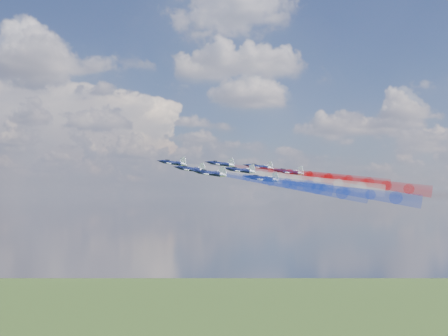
{
  "coord_description": "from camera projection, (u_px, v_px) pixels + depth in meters",
  "views": [
    {
      "loc": [
        -35.23,
        -143.78,
        150.73
      ],
      "look_at": [
        -15.24,
        19.74,
        158.97
      ],
      "focal_mm": 44.07,
      "sensor_mm": 36.0,
      "label": 1
    }
  ],
  "objects": [
    {
      "name": "jet_rear_right",
      "position": [
        288.0,
        172.0,
        167.65
      ],
      "size": [
        14.0,
        13.36,
        5.48
      ],
      "primitive_type": null,
      "rotation": [
        0.15,
        -0.12,
        1.02
      ],
      "color": "black"
    },
    {
      "name": "trail_inner_left",
      "position": [
        266.0,
        180.0,
        149.18
      ],
      "size": [
        33.32,
        22.09,
        9.42
      ],
      "primitive_type": null,
      "rotation": [
        0.15,
        -0.12,
        1.02
      ],
      "color": "blue"
    },
    {
      "name": "jet_center_third",
      "position": [
        240.0,
        170.0,
        161.47
      ],
      "size": [
        14.0,
        13.36,
        5.48
      ],
      "primitive_type": null,
      "rotation": [
        0.15,
        -0.12,
        1.02
      ],
      "color": "black"
    },
    {
      "name": "jet_outer_left",
      "position": [
        210.0,
        173.0,
        145.63
      ],
      "size": [
        14.0,
        13.36,
        5.48
      ],
      "primitive_type": null,
      "rotation": [
        0.15,
        -0.12,
        1.02
      ],
      "color": "black"
    },
    {
      "name": "trail_outer_left",
      "position": [
        293.0,
        185.0,
        136.35
      ],
      "size": [
        33.32,
        22.09,
        9.42
      ],
      "primitive_type": null,
      "rotation": [
        0.15,
        -0.12,
        1.02
      ],
      "color": "blue"
    },
    {
      "name": "trail_lead",
      "position": [
        241.0,
        173.0,
        162.31
      ],
      "size": [
        33.32,
        22.09,
        9.42
      ],
      "primitive_type": null,
      "rotation": [
        0.15,
        -0.12,
        1.02
      ],
      "color": "white"
    },
    {
      "name": "trail_center_third",
      "position": [
        317.0,
        181.0,
        152.18
      ],
      "size": [
        33.32,
        22.09,
        9.42
      ],
      "primitive_type": null,
      "rotation": [
        0.15,
        -0.12,
        1.02
      ],
      "color": "white"
    },
    {
      "name": "trail_inner_right",
      "position": [
        289.0,
        173.0,
        166.9
      ],
      "size": [
        33.32,
        22.09,
        9.42
      ],
      "primitive_type": null,
      "rotation": [
        0.15,
        -0.12,
        1.02
      ],
      "color": "red"
    },
    {
      "name": "jet_rear_left",
      "position": [
        262.0,
        179.0,
        149.87
      ],
      "size": [
        14.0,
        13.36,
        5.48
      ],
      "primitive_type": null,
      "rotation": [
        0.15,
        -0.12,
        1.02
      ],
      "color": "black"
    },
    {
      "name": "trail_rear_left",
      "position": [
        347.0,
        191.0,
        140.58
      ],
      "size": [
        33.32,
        22.09,
        9.42
      ],
      "primitive_type": null,
      "rotation": [
        0.15,
        -0.12,
        1.02
      ],
      "color": "blue"
    },
    {
      "name": "jet_outer_right",
      "position": [
        259.0,
        167.0,
        178.81
      ],
      "size": [
        14.0,
        13.36,
        5.48
      ],
      "primitive_type": null,
      "rotation": [
        0.15,
        -0.12,
        1.02
      ],
      "color": "black"
    },
    {
      "name": "trail_outer_right",
      "position": [
        329.0,
        176.0,
        169.52
      ],
      "size": [
        33.32,
        22.09,
        9.42
      ],
      "primitive_type": null,
      "rotation": [
        0.15,
        -0.12,
        1.02
      ],
      "color": "red"
    },
    {
      "name": "trail_rear_right",
      "position": [
        365.0,
        182.0,
        158.37
      ],
      "size": [
        33.32,
        22.09,
        9.42
      ],
      "primitive_type": null,
      "rotation": [
        0.15,
        -0.12,
        1.02
      ],
      "color": "red"
    },
    {
      "name": "jet_inner_left",
      "position": [
        191.0,
        169.0,
        158.46
      ],
      "size": [
        14.0,
        13.36,
        5.48
      ],
      "primitive_type": null,
      "rotation": [
        0.15,
        -0.12,
        1.02
      ],
      "color": "black"
    },
    {
      "name": "jet_lead",
      "position": [
        173.0,
        163.0,
        171.59
      ],
      "size": [
        14.0,
        13.36,
        5.48
      ],
      "primitive_type": null,
      "rotation": [
        0.15,
        -0.12,
        1.02
      ],
      "color": "black"
    },
    {
      "name": "jet_inner_right",
      "position": [
        221.0,
        164.0,
        176.18
      ],
      "size": [
        14.0,
        13.36,
        5.48
      ],
      "primitive_type": null,
      "rotation": [
        0.15,
        -0.12,
        1.02
      ],
      "color": "black"
    }
  ]
}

